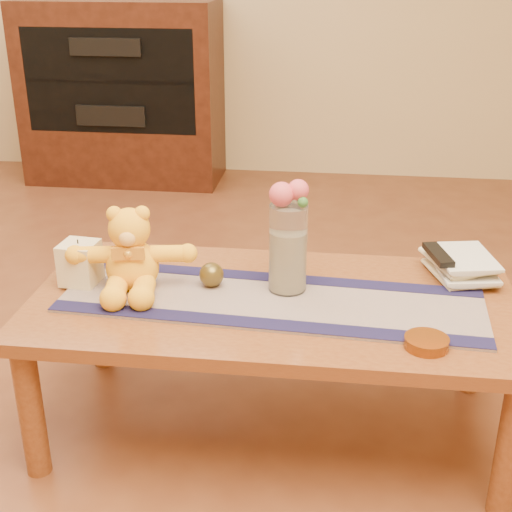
# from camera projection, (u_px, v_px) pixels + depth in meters

# --- Properties ---
(floor) EXTENTS (5.50, 5.50, 0.00)m
(floor) POSITION_uv_depth(u_px,v_px,m) (272.00, 426.00, 2.23)
(floor) COLOR brown
(floor) RESTS_ON ground
(coffee_table_top) EXTENTS (1.40, 0.70, 0.04)m
(coffee_table_top) POSITION_uv_depth(u_px,v_px,m) (273.00, 304.00, 2.06)
(coffee_table_top) COLOR brown
(coffee_table_top) RESTS_ON floor
(table_leg_fl) EXTENTS (0.07, 0.07, 0.41)m
(table_leg_fl) POSITION_uv_depth(u_px,v_px,m) (31.00, 411.00, 1.96)
(table_leg_fl) COLOR brown
(table_leg_fl) RESTS_ON floor
(table_leg_fr) EXTENTS (0.07, 0.07, 0.41)m
(table_leg_fr) POSITION_uv_depth(u_px,v_px,m) (510.00, 449.00, 1.81)
(table_leg_fr) COLOR brown
(table_leg_fr) RESTS_ON floor
(table_leg_bl) EXTENTS (0.07, 0.07, 0.41)m
(table_leg_bl) POSITION_uv_depth(u_px,v_px,m) (100.00, 313.00, 2.48)
(table_leg_bl) COLOR brown
(table_leg_bl) RESTS_ON floor
(table_leg_br) EXTENTS (0.07, 0.07, 0.41)m
(table_leg_br) POSITION_uv_depth(u_px,v_px,m) (474.00, 336.00, 2.34)
(table_leg_br) COLOR brown
(table_leg_br) RESTS_ON floor
(persian_runner) EXTENTS (1.22, 0.42, 0.01)m
(persian_runner) POSITION_uv_depth(u_px,v_px,m) (271.00, 301.00, 2.02)
(persian_runner) COLOR #1C244E
(persian_runner) RESTS_ON coffee_table_top
(runner_border_near) EXTENTS (1.20, 0.13, 0.00)m
(runner_border_near) POSITION_uv_depth(u_px,v_px,m) (262.00, 323.00, 1.89)
(runner_border_near) COLOR #15133A
(runner_border_near) RESTS_ON persian_runner
(runner_border_far) EXTENTS (1.20, 0.13, 0.00)m
(runner_border_far) POSITION_uv_depth(u_px,v_px,m) (279.00, 278.00, 2.15)
(runner_border_far) COLOR #15133A
(runner_border_far) RESTS_ON persian_runner
(teddy_bear) EXTENTS (0.40, 0.34, 0.24)m
(teddy_bear) POSITION_uv_depth(u_px,v_px,m) (131.00, 250.00, 2.05)
(teddy_bear) COLOR yellow
(teddy_bear) RESTS_ON persian_runner
(pillar_candle) EXTENTS (0.11, 0.11, 0.13)m
(pillar_candle) POSITION_uv_depth(u_px,v_px,m) (80.00, 263.00, 2.10)
(pillar_candle) COLOR beige
(pillar_candle) RESTS_ON persian_runner
(candle_wick) EXTENTS (0.00, 0.00, 0.01)m
(candle_wick) POSITION_uv_depth(u_px,v_px,m) (78.00, 241.00, 2.08)
(candle_wick) COLOR black
(candle_wick) RESTS_ON pillar_candle
(glass_vase) EXTENTS (0.11, 0.11, 0.26)m
(glass_vase) POSITION_uv_depth(u_px,v_px,m) (288.00, 248.00, 2.03)
(glass_vase) COLOR silver
(glass_vase) RESTS_ON persian_runner
(potpourri_fill) EXTENTS (0.09, 0.09, 0.18)m
(potpourri_fill) POSITION_uv_depth(u_px,v_px,m) (288.00, 261.00, 2.05)
(potpourri_fill) COLOR beige
(potpourri_fill) RESTS_ON glass_vase
(rose_left) EXTENTS (0.07, 0.07, 0.07)m
(rose_left) POSITION_uv_depth(u_px,v_px,m) (282.00, 194.00, 1.96)
(rose_left) COLOR #CE4859
(rose_left) RESTS_ON glass_vase
(rose_right) EXTENTS (0.06, 0.06, 0.06)m
(rose_right) POSITION_uv_depth(u_px,v_px,m) (298.00, 190.00, 1.96)
(rose_right) COLOR #CE4859
(rose_right) RESTS_ON glass_vase
(blue_flower_back) EXTENTS (0.04, 0.04, 0.04)m
(blue_flower_back) POSITION_uv_depth(u_px,v_px,m) (294.00, 192.00, 2.00)
(blue_flower_back) COLOR #4F4DA7
(blue_flower_back) RESTS_ON glass_vase
(blue_flower_side) EXTENTS (0.04, 0.04, 0.04)m
(blue_flower_side) POSITION_uv_depth(u_px,v_px,m) (279.00, 196.00, 1.99)
(blue_flower_side) COLOR #4F4DA7
(blue_flower_side) RESTS_ON glass_vase
(leaf_sprig) EXTENTS (0.03, 0.03, 0.03)m
(leaf_sprig) POSITION_uv_depth(u_px,v_px,m) (303.00, 202.00, 1.95)
(leaf_sprig) COLOR #33662D
(leaf_sprig) RESTS_ON glass_vase
(bronze_ball) EXTENTS (0.09, 0.09, 0.07)m
(bronze_ball) POSITION_uv_depth(u_px,v_px,m) (212.00, 275.00, 2.09)
(bronze_ball) COLOR brown
(bronze_ball) RESTS_ON persian_runner
(book_bottom) EXTENTS (0.22, 0.26, 0.02)m
(book_bottom) POSITION_uv_depth(u_px,v_px,m) (434.00, 276.00, 2.16)
(book_bottom) COLOR beige
(book_bottom) RESTS_ON coffee_table_top
(book_lower) EXTENTS (0.20, 0.25, 0.02)m
(book_lower) POSITION_uv_depth(u_px,v_px,m) (437.00, 270.00, 2.15)
(book_lower) COLOR beige
(book_lower) RESTS_ON book_bottom
(book_upper) EXTENTS (0.23, 0.27, 0.02)m
(book_upper) POSITION_uv_depth(u_px,v_px,m) (434.00, 264.00, 2.15)
(book_upper) COLOR beige
(book_upper) RESTS_ON book_lower
(book_top) EXTENTS (0.20, 0.25, 0.02)m
(book_top) POSITION_uv_depth(u_px,v_px,m) (438.00, 259.00, 2.14)
(book_top) COLOR beige
(book_top) RESTS_ON book_upper
(tv_remote) EXTENTS (0.08, 0.17, 0.02)m
(tv_remote) POSITION_uv_depth(u_px,v_px,m) (438.00, 255.00, 2.12)
(tv_remote) COLOR black
(tv_remote) RESTS_ON book_top
(amber_dish) EXTENTS (0.12, 0.12, 0.03)m
(amber_dish) POSITION_uv_depth(u_px,v_px,m) (426.00, 343.00, 1.79)
(amber_dish) COLOR #BF5914
(amber_dish) RESTS_ON coffee_table_top
(media_cabinet) EXTENTS (1.20, 0.50, 1.10)m
(media_cabinet) POSITION_uv_depth(u_px,v_px,m) (123.00, 93.00, 4.40)
(media_cabinet) COLOR black
(media_cabinet) RESTS_ON floor
(cabinet_cavity) EXTENTS (1.02, 0.03, 0.61)m
(cabinet_cavity) POSITION_uv_depth(u_px,v_px,m) (109.00, 81.00, 4.14)
(cabinet_cavity) COLOR black
(cabinet_cavity) RESTS_ON media_cabinet
(cabinet_shelf) EXTENTS (1.02, 0.20, 0.02)m
(cabinet_shelf) POSITION_uv_depth(u_px,v_px,m) (114.00, 79.00, 4.22)
(cabinet_shelf) COLOR black
(cabinet_shelf) RESTS_ON media_cabinet
(stereo_upper) EXTENTS (0.42, 0.28, 0.10)m
(stereo_upper) POSITION_uv_depth(u_px,v_px,m) (112.00, 44.00, 4.16)
(stereo_upper) COLOR black
(stereo_upper) RESTS_ON media_cabinet
(stereo_lower) EXTENTS (0.42, 0.28, 0.12)m
(stereo_lower) POSITION_uv_depth(u_px,v_px,m) (117.00, 111.00, 4.32)
(stereo_lower) COLOR black
(stereo_lower) RESTS_ON media_cabinet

